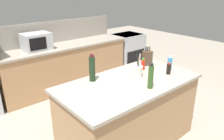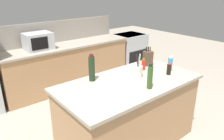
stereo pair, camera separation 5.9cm
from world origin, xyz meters
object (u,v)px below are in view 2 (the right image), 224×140
utensil_crock (138,71)px  range_oven (129,51)px  dish_soap_bottle (170,64)px  soy_sauce_bottle (169,69)px  knife_block (148,58)px  microwave (38,41)px  wine_bottle (92,68)px  hot_sauce_bottle (143,65)px  spice_jar_oregano (149,78)px  olive_oil_bottle (150,77)px

utensil_crock → range_oven: bearing=48.3°
range_oven → dish_soap_bottle: dish_soap_bottle is taller
range_oven → soy_sauce_bottle: bearing=-123.0°
knife_block → utensil_crock: 0.51m
range_oven → soy_sauce_bottle: size_ratio=5.74×
microwave → wine_bottle: (-0.06, -1.88, 0.01)m
microwave → knife_block: (0.94, -1.93, -0.05)m
dish_soap_bottle → hot_sauce_bottle: size_ratio=1.27×
wine_bottle → hot_sauce_bottle: 0.81m
spice_jar_oregano → microwave: bearing=101.0°
range_oven → spice_jar_oregano: spice_jar_oregano is taller
olive_oil_bottle → utensil_crock: bearing=66.0°
knife_block → olive_oil_bottle: 0.83m
spice_jar_oregano → hot_sauce_bottle: size_ratio=0.72×
knife_block → olive_oil_bottle: (-0.60, -0.57, 0.03)m
range_oven → olive_oil_bottle: 3.31m
knife_block → range_oven: bearing=70.4°
microwave → soy_sauce_bottle: bearing=-69.7°
soy_sauce_bottle → olive_oil_bottle: 0.56m
utensil_crock → spice_jar_oregano: bearing=-96.0°
microwave → soy_sauce_bottle: 2.53m
range_oven → soy_sauce_bottle: (-1.54, -2.37, 0.55)m
dish_soap_bottle → microwave: bearing=113.9°
spice_jar_oregano → soy_sauce_bottle: bearing=1.9°
knife_block → olive_oil_bottle: bearing=-118.7°
utensil_crock → dish_soap_bottle: 0.54m
soy_sauce_bottle → microwave: bearing=110.3°
olive_oil_bottle → wine_bottle: bearing=122.5°
range_oven → utensil_crock: 2.95m
soy_sauce_bottle → spice_jar_oregano: 0.41m
utensil_crock → wine_bottle: 0.62m
range_oven → soy_sauce_bottle: soy_sauce_bottle is taller
microwave → knife_block: size_ratio=1.74×
knife_block → wine_bottle: wine_bottle is taller
dish_soap_bottle → hot_sauce_bottle: (-0.27, 0.26, -0.02)m
olive_oil_bottle → soy_sauce_bottle: bearing=13.2°
utensil_crock → hot_sauce_bottle: utensil_crock is taller
soy_sauce_bottle → olive_oil_bottle: (-0.54, -0.13, 0.07)m
spice_jar_oregano → olive_oil_bottle: olive_oil_bottle is taller
knife_block → soy_sauce_bottle: size_ratio=1.81×
dish_soap_bottle → olive_oil_bottle: size_ratio=0.69×
microwave → dish_soap_bottle: (1.01, -2.29, -0.06)m
soy_sauce_bottle → hot_sauce_bottle: 0.37m
knife_block → utensil_crock: utensil_crock is taller
wine_bottle → dish_soap_bottle: (1.07, -0.41, -0.07)m
wine_bottle → spice_jar_oregano: wine_bottle is taller
wine_bottle → dish_soap_bottle: bearing=-21.1°
hot_sauce_bottle → olive_oil_bottle: 0.62m
utensil_crock → olive_oil_bottle: (-0.15, -0.34, 0.06)m
soy_sauce_bottle → hot_sauce_bottle: (-0.14, 0.35, 0.00)m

